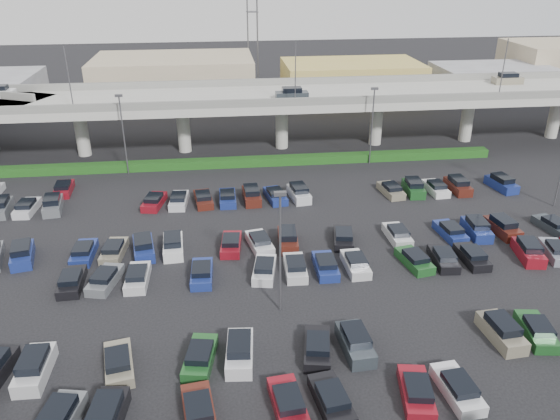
# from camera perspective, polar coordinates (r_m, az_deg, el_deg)

# --- Properties ---
(ground) EXTENTS (280.00, 280.00, 0.00)m
(ground) POSITION_cam_1_polar(r_m,az_deg,el_deg) (51.01, -1.05, -5.18)
(ground) COLOR black
(overpass) EXTENTS (150.00, 13.00, 15.80)m
(overpass) POSITION_cam_1_polar(r_m,az_deg,el_deg) (78.20, -3.67, 11.25)
(overpass) COLOR #9C9B93
(overpass) RESTS_ON ground
(hedge) EXTENTS (66.00, 1.60, 1.10)m
(hedge) POSITION_cam_1_polar(r_m,az_deg,el_deg) (73.40, -3.04, 5.07)
(hedge) COLOR #183B11
(hedge) RESTS_ON ground
(parked_cars) EXTENTS (62.99, 41.59, 1.67)m
(parked_cars) POSITION_cam_1_polar(r_m,az_deg,el_deg) (48.28, -1.55, -6.23)
(parked_cars) COLOR #4B1C14
(parked_cars) RESTS_ON ground
(light_poles) EXTENTS (66.90, 48.38, 10.30)m
(light_poles) POSITION_cam_1_polar(r_m,az_deg,el_deg) (49.79, -6.07, 1.93)
(light_poles) COLOR #4C4C51
(light_poles) RESTS_ON ground
(distant_buildings) EXTENTS (138.00, 24.00, 9.00)m
(distant_buildings) POSITION_cam_1_polar(r_m,az_deg,el_deg) (109.15, 2.19, 13.56)
(distant_buildings) COLOR gray
(distant_buildings) RESTS_ON ground
(comm_tower) EXTENTS (2.40, 2.40, 30.00)m
(comm_tower) POSITION_cam_1_polar(r_m,az_deg,el_deg) (118.50, -2.94, 20.28)
(comm_tower) COLOR #4C4C51
(comm_tower) RESTS_ON ground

